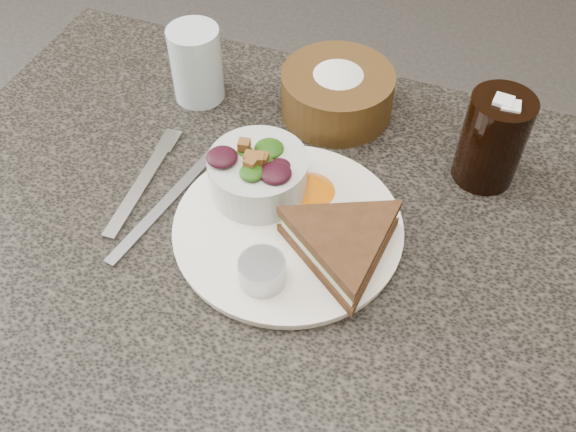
# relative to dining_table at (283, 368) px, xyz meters

# --- Properties ---
(dining_table) EXTENTS (1.00, 0.70, 0.75)m
(dining_table) POSITION_rel_dining_table_xyz_m (0.00, 0.00, 0.00)
(dining_table) COLOR black
(dining_table) RESTS_ON floor
(dinner_plate) EXTENTS (0.28, 0.28, 0.01)m
(dinner_plate) POSITION_rel_dining_table_xyz_m (0.01, -0.00, 0.38)
(dinner_plate) COLOR white
(dinner_plate) RESTS_ON dining_table
(sandwich) EXTENTS (0.24, 0.24, 0.05)m
(sandwich) POSITION_rel_dining_table_xyz_m (0.09, -0.02, 0.41)
(sandwich) COLOR #482A18
(sandwich) RESTS_ON dinner_plate
(salad_bowl) EXTENTS (0.13, 0.13, 0.07)m
(salad_bowl) POSITION_rel_dining_table_xyz_m (-0.05, 0.04, 0.42)
(salad_bowl) COLOR #B2BCB7
(salad_bowl) RESTS_ON dinner_plate
(dressing_ramekin) EXTENTS (0.07, 0.07, 0.03)m
(dressing_ramekin) POSITION_rel_dining_table_xyz_m (0.01, -0.09, 0.40)
(dressing_ramekin) COLOR #9EA1A6
(dressing_ramekin) RESTS_ON dinner_plate
(orange_wedge) EXTENTS (0.10, 0.10, 0.03)m
(orange_wedge) POSITION_rel_dining_table_xyz_m (0.02, 0.06, 0.40)
(orange_wedge) COLOR orange
(orange_wedge) RESTS_ON dinner_plate
(fork) EXTENTS (0.03, 0.18, 0.00)m
(fork) POSITION_rel_dining_table_xyz_m (-0.20, 0.00, 0.38)
(fork) COLOR #AAAAAB
(fork) RESTS_ON dining_table
(knife) EXTENTS (0.05, 0.23, 0.00)m
(knife) POSITION_rel_dining_table_xyz_m (-0.15, -0.01, 0.38)
(knife) COLOR #96989F
(knife) RESTS_ON dining_table
(bread_basket) EXTENTS (0.18, 0.18, 0.09)m
(bread_basket) POSITION_rel_dining_table_xyz_m (-0.00, 0.24, 0.42)
(bread_basket) COLOR #463317
(bread_basket) RESTS_ON dining_table
(cola_glass) EXTENTS (0.10, 0.10, 0.14)m
(cola_glass) POSITION_rel_dining_table_xyz_m (0.22, 0.18, 0.44)
(cola_glass) COLOR black
(cola_glass) RESTS_ON dining_table
(water_glass) EXTENTS (0.09, 0.09, 0.11)m
(water_glass) POSITION_rel_dining_table_xyz_m (-0.21, 0.20, 0.43)
(water_glass) COLOR silver
(water_glass) RESTS_ON dining_table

